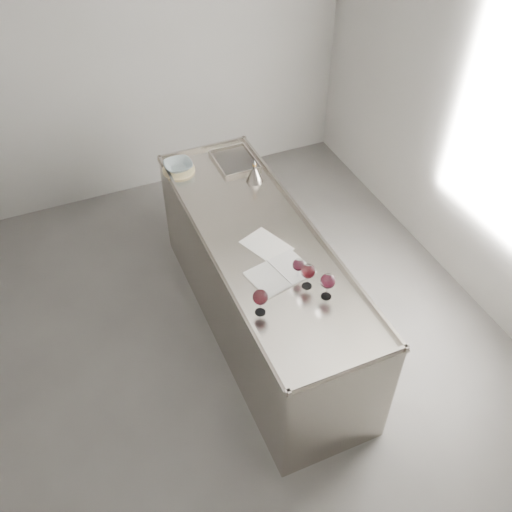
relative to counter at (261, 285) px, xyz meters
name	(u,v)px	position (x,y,z in m)	size (l,w,h in m)	color
room_shell	(202,232)	(-0.50, -0.30, 0.93)	(4.54, 5.04, 2.84)	#4E4C49
counter	(261,285)	(0.00, 0.00, 0.00)	(0.77, 2.42, 0.97)	#9D968D
wine_glass_left	(260,298)	(-0.28, -0.62, 0.60)	(0.09, 0.09, 0.18)	white
wine_glass_middle	(328,282)	(0.15, -0.66, 0.60)	(0.09, 0.09, 0.18)	white
wine_glass_right	(308,272)	(0.08, -0.54, 0.59)	(0.09, 0.09, 0.18)	white
wine_glass_small	(298,265)	(0.06, -0.45, 0.58)	(0.08, 0.08, 0.16)	white
notebook	(280,273)	(-0.03, -0.37, 0.47)	(0.44, 0.35, 0.02)	white
loose_paper_top	(266,245)	(0.00, -0.09, 0.47)	(0.22, 0.32, 0.00)	white
trivet	(179,170)	(-0.28, 0.98, 0.48)	(0.25, 0.25, 0.02)	#C9B682
ceramic_bowl	(178,166)	(-0.28, 0.98, 0.52)	(0.22, 0.22, 0.05)	#88999E
wine_funnel	(255,175)	(0.22, 0.61, 0.53)	(0.13, 0.13, 0.19)	gray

